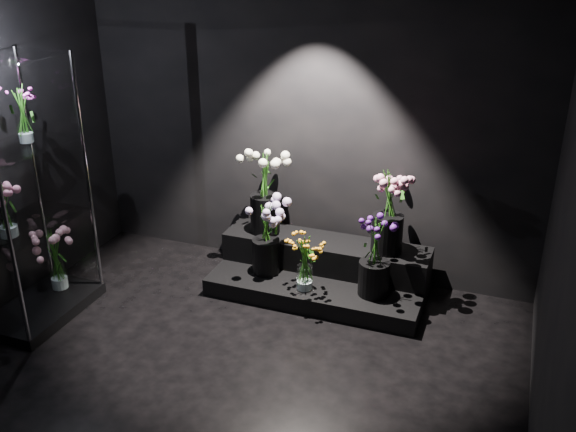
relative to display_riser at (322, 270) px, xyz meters
The scene contains 13 objects.
floor 1.67m from the display_riser, 99.28° to the right, with size 4.00×4.00×0.00m, color black.
wall_back 1.31m from the display_riser, 127.03° to the left, with size 4.00×4.00×0.00m, color black.
wall_right 2.69m from the display_riser, 43.51° to the right, with size 4.00×4.00×0.00m, color black.
display_riser is the anchor object (origin of this frame).
display_case 2.45m from the display_riser, 149.09° to the right, with size 0.55×0.92×2.03m.
bouquet_orange_bells 0.39m from the display_riser, 97.76° to the right, with size 0.26×0.26×0.46m.
bouquet_lilac 0.59m from the display_riser, 160.15° to the right, with size 0.37×0.37×0.63m.
bouquet_purple 0.63m from the display_riser, 22.22° to the right, with size 0.36×0.36×0.64m.
bouquet_cream_roses 0.86m from the display_riser, 169.63° to the left, with size 0.49×0.49×0.71m.
bouquet_pink_roses 0.83m from the display_riser, 11.08° to the left, with size 0.39×0.39×0.70m.
bouquet_case_pink 2.54m from the display_riser, 144.32° to the right, with size 0.31×0.31×0.40m.
bouquet_case_magenta 2.66m from the display_riser, 152.50° to the right, with size 0.29×0.29×0.42m.
bouquet_case_base_pink 2.21m from the display_riser, 155.12° to the right, with size 0.40×0.40×0.51m.
Camera 1 is at (1.69, -2.98, 2.81)m, focal length 40.00 mm.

